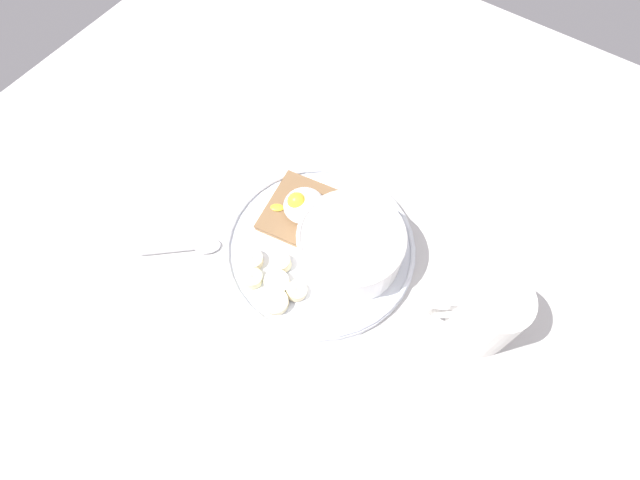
% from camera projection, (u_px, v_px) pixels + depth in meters
% --- Properties ---
extents(ground_plane, '(1.20, 1.20, 0.02)m').
position_uv_depth(ground_plane, '(320.00, 253.00, 0.70)').
color(ground_plane, beige).
rests_on(ground_plane, ground).
extents(plate, '(0.26, 0.26, 0.02)m').
position_uv_depth(plate, '(320.00, 248.00, 0.68)').
color(plate, silver).
rests_on(plate, ground_plane).
extents(oatmeal_bowl, '(0.14, 0.14, 0.06)m').
position_uv_depth(oatmeal_bowl, '(351.00, 246.00, 0.65)').
color(oatmeal_bowl, white).
rests_on(oatmeal_bowl, plate).
extents(toast_slice, '(0.12, 0.12, 0.01)m').
position_uv_depth(toast_slice, '(305.00, 213.00, 0.70)').
color(toast_slice, brown).
rests_on(toast_slice, plate).
extents(poached_egg, '(0.06, 0.07, 0.04)m').
position_uv_depth(poached_egg, '(303.00, 205.00, 0.68)').
color(poached_egg, white).
rests_on(poached_egg, toast_slice).
extents(banana_slice_front, '(0.03, 0.04, 0.02)m').
position_uv_depth(banana_slice_front, '(281.00, 263.00, 0.66)').
color(banana_slice_front, '#F5E6B0').
rests_on(banana_slice_front, plate).
extents(banana_slice_left, '(0.05, 0.05, 0.02)m').
position_uv_depth(banana_slice_left, '(277.00, 282.00, 0.65)').
color(banana_slice_left, '#EFE6C7').
rests_on(banana_slice_left, plate).
extents(banana_slice_back, '(0.04, 0.04, 0.02)m').
position_uv_depth(banana_slice_back, '(274.00, 301.00, 0.63)').
color(banana_slice_back, beige).
rests_on(banana_slice_back, plate).
extents(banana_slice_right, '(0.03, 0.03, 0.01)m').
position_uv_depth(banana_slice_right, '(252.00, 278.00, 0.65)').
color(banana_slice_right, '#EEEBB4').
rests_on(banana_slice_right, plate).
extents(banana_slice_inner, '(0.04, 0.04, 0.02)m').
position_uv_depth(banana_slice_inner, '(296.00, 291.00, 0.64)').
color(banana_slice_inner, beige).
rests_on(banana_slice_inner, plate).
extents(banana_slice_outer, '(0.04, 0.04, 0.01)m').
position_uv_depth(banana_slice_outer, '(252.00, 260.00, 0.66)').
color(banana_slice_outer, beige).
rests_on(banana_slice_outer, plate).
extents(coffee_mug, '(0.09, 0.11, 0.10)m').
position_uv_depth(coffee_mug, '(486.00, 313.00, 0.59)').
color(coffee_mug, silver).
rests_on(coffee_mug, ground_plane).
extents(spoon, '(0.08, 0.09, 0.01)m').
position_uv_depth(spoon, '(191.00, 248.00, 0.68)').
color(spoon, silver).
rests_on(spoon, ground_plane).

